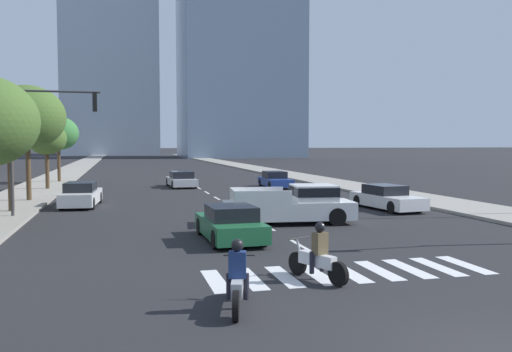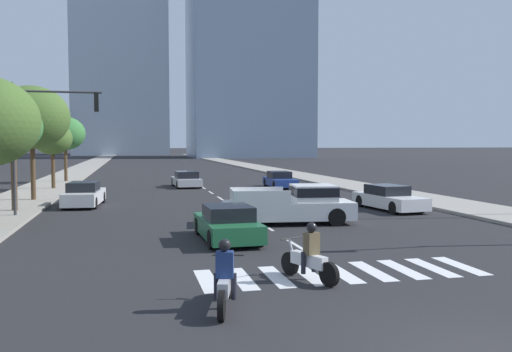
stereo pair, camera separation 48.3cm
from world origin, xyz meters
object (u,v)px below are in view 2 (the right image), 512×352
object	(u,v)px
street_tree_fourth	(52,139)
street_tree_second	(13,128)
motorcycle_trailing	(225,281)
sedan_silver_3	(186,180)
traffic_signal_far	(46,125)
street_tree_fifth	(65,134)
sedan_white_2	(389,198)
sedan_green_1	(227,224)
motorcycle_lead	(309,258)
street_tree_third	(32,117)
pickup_truck	(294,205)
sedan_blue_0	(280,180)
sedan_white_4	(84,195)

from	to	relation	value
street_tree_fourth	street_tree_second	bearing A→B (deg)	-90.00
motorcycle_trailing	sedan_silver_3	world-z (taller)	motorcycle_trailing
traffic_signal_far	street_tree_fifth	size ratio (longest dim) A/B	1.08
street_tree_second	sedan_white_2	bearing A→B (deg)	-8.80
sedan_green_1	street_tree_fourth	bearing A→B (deg)	19.59
motorcycle_lead	street_tree_third	distance (m)	23.57
street_tree_fifth	street_tree_fourth	bearing A→B (deg)	-90.00
pickup_truck	sedan_blue_0	size ratio (longest dim) A/B	1.23
traffic_signal_far	street_tree_fifth	world-z (taller)	traffic_signal_far
street_tree_second	street_tree_fifth	xyz separation A→B (m)	(0.00, 21.21, 0.10)
motorcycle_trailing	sedan_white_4	xyz separation A→B (m)	(-4.45, 19.85, 0.04)
motorcycle_trailing	traffic_signal_far	distance (m)	16.97
sedan_white_4	street_tree_third	xyz separation A→B (m)	(-3.10, 2.82, 4.36)
motorcycle_lead	traffic_signal_far	xyz separation A→B (m)	(-8.18, 13.75, 3.72)
pickup_truck	street_tree_fifth	world-z (taller)	street_tree_fifth
motorcycle_lead	pickup_truck	xyz separation A→B (m)	(2.47, 9.23, 0.23)
street_tree_fourth	sedan_silver_3	bearing A→B (deg)	3.94
street_tree_third	street_tree_fourth	world-z (taller)	street_tree_third
sedan_white_4	street_tree_fifth	world-z (taller)	street_tree_fifth
motorcycle_trailing	traffic_signal_far	xyz separation A→B (m)	(-5.73, 15.53, 3.72)
street_tree_second	street_tree_fourth	xyz separation A→B (m)	(-0.00, 13.44, -0.42)
motorcycle_lead	sedan_white_4	distance (m)	19.34
sedan_green_1	street_tree_second	bearing A→B (deg)	41.17
sedan_blue_0	traffic_signal_far	distance (m)	20.84
sedan_green_1	sedan_white_4	bearing A→B (deg)	24.31
sedan_blue_0	sedan_silver_3	distance (m)	7.44
motorcycle_trailing	sedan_white_2	bearing A→B (deg)	-22.60
sedan_silver_3	street_tree_second	distance (m)	17.63
sedan_silver_3	sedan_blue_0	bearing A→B (deg)	-109.93
street_tree_second	motorcycle_trailing	bearing A→B (deg)	-66.61
motorcycle_lead	sedan_silver_3	xyz separation A→B (m)	(-0.11, 29.80, -0.01)
sedan_white_2	street_tree_fourth	world-z (taller)	street_tree_fourth
sedan_white_4	street_tree_third	bearing A→B (deg)	52.48
sedan_silver_3	sedan_white_4	world-z (taller)	sedan_white_4
sedan_blue_0	motorcycle_lead	bearing A→B (deg)	-12.71
sedan_white_2	street_tree_second	bearing A→B (deg)	-104.48
motorcycle_trailing	street_tree_second	size ratio (longest dim) A/B	0.41
traffic_signal_far	street_tree_fourth	distance (m)	15.48
street_tree_fifth	sedan_white_2	bearing A→B (deg)	-52.15
pickup_truck	sedan_green_1	world-z (taller)	pickup_truck
street_tree_second	pickup_truck	bearing A→B (deg)	-27.31
motorcycle_trailing	street_tree_second	world-z (taller)	street_tree_second
pickup_truck	street_tree_fourth	xyz separation A→B (m)	(-12.48, 19.89, 3.00)
sedan_white_4	street_tree_fourth	xyz separation A→B (m)	(-3.10, 11.05, 3.19)
sedan_white_4	sedan_silver_3	bearing A→B (deg)	-25.32
sedan_white_2	sedan_silver_3	world-z (taller)	sedan_white_2
motorcycle_trailing	street_tree_third	xyz separation A→B (m)	(-7.55, 22.66, 4.40)
sedan_silver_3	traffic_signal_far	distance (m)	18.34
sedan_blue_0	street_tree_second	distance (m)	21.05
motorcycle_trailing	sedan_blue_0	size ratio (longest dim) A/B	0.46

